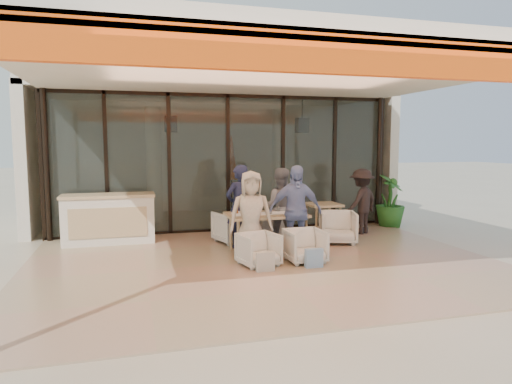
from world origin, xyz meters
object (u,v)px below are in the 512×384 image
chair_far_left (234,225)px  diner_periwinkle (295,211)px  diner_cream (251,215)px  potted_palm (390,201)px  chair_far_right (272,227)px  side_chair (338,226)px  side_table (323,208)px  standing_woman (362,202)px  diner_navy (239,207)px  diner_grey (280,207)px  dining_table (266,216)px  chair_near_right (305,244)px  host_counter (109,219)px  chair_near_left (259,248)px

chair_far_left → diner_periwinkle: (0.84, -1.40, 0.47)m
diner_cream → potted_palm: diner_cream is taller
chair_far_right → side_chair: bearing=152.8°
chair_far_left → diner_periwinkle: bearing=103.8°
chair_far_left → side_table: (2.06, 0.09, 0.27)m
chair_far_right → standing_woman: bearing=-176.6°
diner_navy → diner_grey: (0.84, 0.00, -0.04)m
dining_table → chair_near_right: bearing=-66.0°
chair_near_right → diner_periwinkle: 0.72m
host_counter → standing_woman: 5.52m
diner_cream → side_table: diner_cream is taller
diner_navy → diner_periwinkle: (0.84, -0.90, 0.01)m
chair_far_right → potted_palm: bearing=-165.8°
chair_far_right → side_table: side_table is taller
chair_near_left → side_table: size_ratio=0.84×
chair_far_left → diner_navy: (0.00, -0.50, 0.46)m
chair_near_right → chair_near_left: bearing=178.7°
chair_near_left → chair_near_right: size_ratio=0.96×
chair_far_left → side_chair: side_chair is taller
dining_table → standing_woman: 2.78m
host_counter → side_chair: host_counter is taller
chair_near_right → side_table: 2.36m
dining_table → chair_far_right: bearing=65.7°
chair_far_right → chair_near_right: bearing=91.2°
chair_near_right → standing_woman: (2.15, 1.98, 0.43)m
diner_cream → standing_woman: (2.99, 1.48, -0.04)m
chair_far_left → side_chair: bearing=145.1°
side_table → standing_woman: size_ratio=0.49×
host_counter → chair_far_left: size_ratio=2.51×
chair_far_right → chair_near_left: 2.08m
diner_periwinkle → side_chair: (1.22, 0.74, -0.47)m
chair_far_right → chair_near_left: chair_near_left is taller
chair_far_right → chair_near_left: (-0.84, -1.90, 0.02)m
diner_navy → diner_grey: 0.84m
host_counter → chair_near_left: bearing=-44.5°
chair_near_left → side_chair: size_ratio=0.84×
diner_cream → chair_far_left: bearing=96.6°
host_counter → chair_near_right: (3.34, -2.46, -0.20)m
chair_near_left → potted_palm: potted_palm is taller
dining_table → chair_near_left: 1.11m
host_counter → chair_near_right: bearing=-36.3°
potted_palm → chair_near_right: bearing=-141.2°
host_counter → diner_periwinkle: bearing=-30.3°
host_counter → diner_cream: (2.50, -1.96, 0.26)m
chair_near_left → diner_cream: (-0.00, 0.50, 0.48)m
chair_far_right → standing_woman: standing_woman is taller
chair_far_right → diner_cream: 1.71m
diner_grey → side_table: 1.36m
chair_far_right → diner_periwinkle: bearing=91.2°
chair_near_right → potted_palm: size_ratio=0.50×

